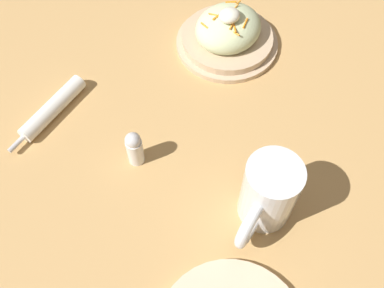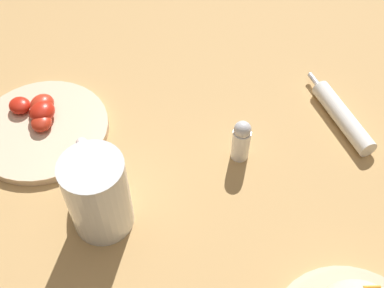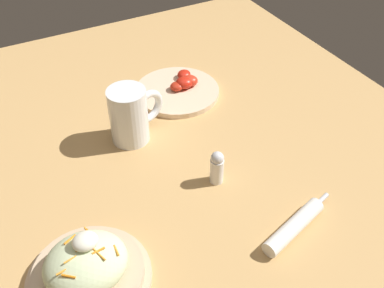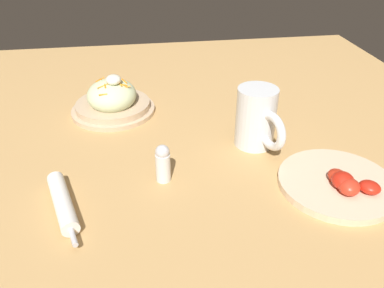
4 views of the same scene
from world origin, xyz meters
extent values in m
plane|color=tan|center=(0.00, 0.00, 0.00)|extent=(1.43, 1.43, 0.00)
cylinder|color=#D1B28E|center=(0.16, 0.17, 0.01)|extent=(0.21, 0.21, 0.01)
cylinder|color=#D1B28E|center=(0.16, 0.17, 0.02)|extent=(0.19, 0.19, 0.02)
ellipsoid|color=beige|center=(0.16, 0.17, 0.05)|extent=(0.14, 0.12, 0.07)
cylinder|color=orange|center=(0.15, 0.15, 0.08)|extent=(0.03, 0.01, 0.01)
cylinder|color=orange|center=(0.11, 0.19, 0.07)|extent=(0.00, 0.02, 0.00)
cylinder|color=orange|center=(0.18, 0.18, 0.08)|extent=(0.02, 0.01, 0.00)
cylinder|color=orange|center=(0.16, 0.16, 0.08)|extent=(0.02, 0.02, 0.01)
cylinder|color=orange|center=(0.14, 0.13, 0.07)|extent=(0.01, 0.02, 0.01)
cylinder|color=orange|center=(0.14, 0.19, 0.08)|extent=(0.01, 0.03, 0.01)
cylinder|color=orange|center=(0.20, 0.19, 0.08)|extent=(0.02, 0.01, 0.00)
cylinder|color=orange|center=(0.14, 0.14, 0.08)|extent=(0.01, 0.02, 0.00)
cylinder|color=orange|center=(0.19, 0.20, 0.08)|extent=(0.02, 0.02, 0.00)
cylinder|color=orange|center=(0.17, 0.14, 0.08)|extent=(0.02, 0.01, 0.01)
cylinder|color=orange|center=(0.14, 0.18, 0.08)|extent=(0.02, 0.01, 0.00)
ellipsoid|color=white|center=(0.15, 0.16, 0.09)|extent=(0.04, 0.04, 0.02)
cylinder|color=white|center=(-0.04, -0.14, 0.07)|extent=(0.09, 0.09, 0.13)
cylinder|color=gold|center=(-0.04, -0.14, 0.04)|extent=(0.08, 0.08, 0.09)
cylinder|color=white|center=(-0.04, -0.14, 0.10)|extent=(0.08, 0.08, 0.01)
torus|color=white|center=(-0.10, -0.16, 0.06)|extent=(0.08, 0.04, 0.08)
cylinder|color=white|center=(-0.21, 0.25, 0.02)|extent=(0.15, 0.07, 0.03)
cylinder|color=silver|center=(-0.30, 0.22, 0.02)|extent=(0.04, 0.02, 0.01)
cylinder|color=white|center=(-0.15, 0.07, 0.03)|extent=(0.03, 0.03, 0.06)
sphere|color=silver|center=(-0.15, 0.07, 0.06)|extent=(0.03, 0.03, 0.03)
camera|label=1|loc=(-0.32, -0.28, 0.68)|focal=41.22mm
camera|label=2|loc=(0.32, -0.03, 0.61)|focal=44.86mm
camera|label=3|loc=(0.20, 0.62, 0.67)|focal=41.76mm
camera|label=4|loc=(-0.76, 0.11, 0.46)|focal=36.67mm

